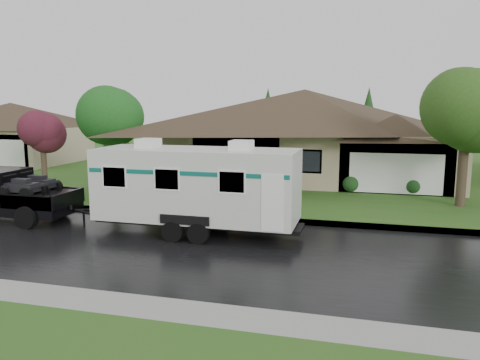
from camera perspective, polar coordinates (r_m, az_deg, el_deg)
name	(u,v)px	position (r m, az deg, el deg)	size (l,w,h in m)	color
ground	(204,232)	(17.86, -4.45, -6.39)	(140.00, 140.00, 0.00)	#2A591C
road	(184,248)	(16.06, -6.81, -8.20)	(140.00, 8.00, 0.01)	black
curb	(221,217)	(19.91, -2.32, -4.51)	(140.00, 0.50, 0.15)	gray
lawn	(276,174)	(32.10, 4.38, 0.70)	(140.00, 26.00, 0.15)	#2A591C
house_main	(309,124)	(30.29, 8.36, 6.81)	(19.44, 10.80, 6.90)	tan
house_far	(13,127)	(42.29, -25.92, 5.79)	(10.80, 8.64, 5.80)	tan
tree_left_green	(112,121)	(26.66, -15.37, 6.97)	(3.28, 3.28, 5.43)	#382B1E
tree_red	(42,132)	(30.98, -23.00, 5.38)	(2.60, 2.60, 4.31)	#382B1E
tree_right_green	(467,107)	(23.50, 25.96, 8.03)	(3.95, 3.95, 6.54)	#382B1E
shrub_row	(293,180)	(26.13, 6.44, 0.01)	(13.60, 1.00, 1.00)	#143814
travel_trailer	(197,184)	(17.34, -5.27, -0.53)	(7.86, 2.76, 3.53)	silver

